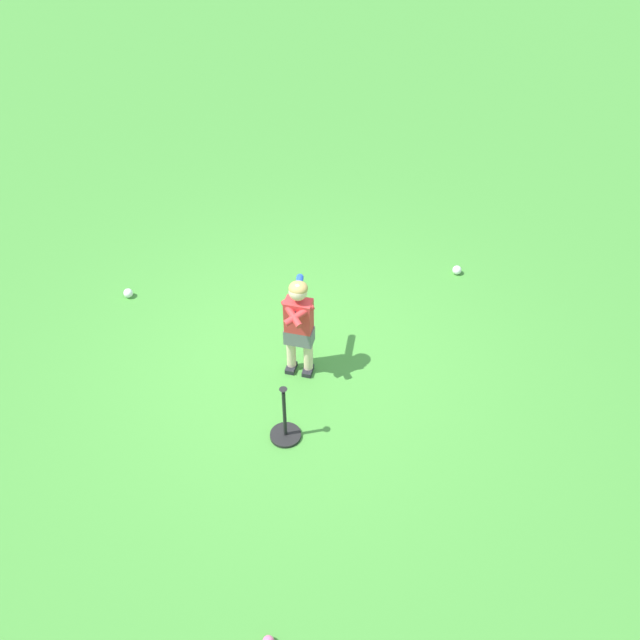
# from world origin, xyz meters

# --- Properties ---
(ground_plane) EXTENTS (40.00, 40.00, 0.00)m
(ground_plane) POSITION_xyz_m (0.00, 0.00, 0.00)
(ground_plane) COLOR #479338
(child_batter) EXTENTS (0.43, 0.55, 1.08)m
(child_batter) POSITION_xyz_m (0.11, -0.08, 0.65)
(child_batter) COLOR #232328
(child_batter) RESTS_ON ground
(play_ball_near_batter) EXTENTS (0.10, 0.10, 0.10)m
(play_ball_near_batter) POSITION_xyz_m (0.45, 2.22, 0.05)
(play_ball_near_batter) COLOR white
(play_ball_near_batter) RESTS_ON ground
(play_ball_far_right) EXTENTS (0.10, 0.10, 0.10)m
(play_ball_far_right) POSITION_xyz_m (-2.06, -0.49, 0.05)
(play_ball_far_right) COLOR white
(play_ball_far_right) RESTS_ON ground
(batting_tee) EXTENTS (0.28, 0.28, 0.62)m
(batting_tee) POSITION_xyz_m (0.57, -0.79, 0.10)
(batting_tee) COLOR black
(batting_tee) RESTS_ON ground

